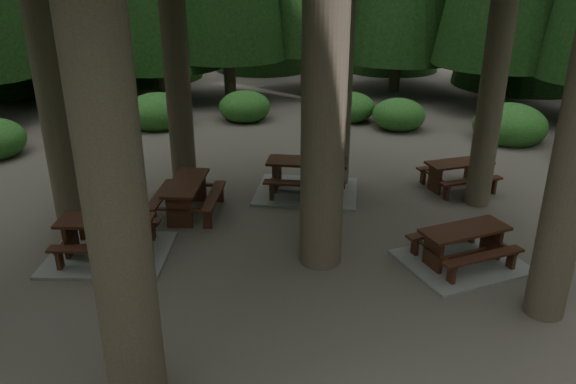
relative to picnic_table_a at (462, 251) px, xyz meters
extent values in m
plane|color=#504841|center=(-3.52, 0.62, -0.26)|extent=(80.00, 80.00, 0.00)
cube|color=gray|center=(0.00, 0.00, -0.24)|extent=(2.52, 2.18, 0.05)
cube|color=#361D10|center=(0.00, 0.00, 0.48)|extent=(1.86, 0.93, 0.06)
cube|color=#361D10|center=(-0.08, 0.59, 0.18)|extent=(1.80, 0.49, 0.05)
cube|color=#361D10|center=(0.08, -0.59, 0.18)|extent=(1.80, 0.49, 0.05)
cube|color=#361D10|center=(-0.71, -0.10, 0.10)|extent=(0.15, 0.55, 0.71)
cube|color=#361D10|center=(-0.71, -0.10, 0.15)|extent=(0.28, 1.43, 0.06)
cube|color=#361D10|center=(0.71, 0.10, 0.10)|extent=(0.15, 0.55, 0.71)
cube|color=#361D10|center=(0.71, 0.10, 0.15)|extent=(0.28, 1.43, 0.06)
cube|color=#361D10|center=(0.00, 0.00, -0.08)|extent=(1.48, 0.28, 0.08)
cube|color=#361D10|center=(-5.11, 3.79, 0.53)|extent=(1.31, 2.04, 0.06)
cube|color=#361D10|center=(-5.71, 3.99, 0.21)|extent=(0.86, 1.89, 0.05)
cube|color=#361D10|center=(-4.51, 3.58, 0.21)|extent=(0.86, 1.89, 0.05)
cube|color=#361D10|center=(-5.35, 3.07, 0.12)|extent=(0.58, 0.27, 0.76)
cube|color=#361D10|center=(-5.35, 3.07, 0.18)|extent=(1.48, 0.57, 0.06)
cube|color=#361D10|center=(-4.86, 4.51, 0.12)|extent=(0.58, 0.27, 0.76)
cube|color=#361D10|center=(-4.86, 4.51, 0.18)|extent=(1.48, 0.57, 0.06)
cube|color=#361D10|center=(-5.11, 3.79, -0.07)|extent=(0.59, 1.53, 0.08)
cube|color=gray|center=(-1.97, 4.35, -0.24)|extent=(3.23, 2.97, 0.05)
cube|color=#361D10|center=(-1.97, 4.35, 0.59)|extent=(2.19, 1.50, 0.07)
cube|color=#361D10|center=(-1.72, 4.98, 0.25)|extent=(2.00, 1.03, 0.06)
cube|color=#361D10|center=(-2.23, 3.71, 0.25)|extent=(2.00, 1.03, 0.06)
cube|color=#361D10|center=(-2.73, 4.65, 0.15)|extent=(0.32, 0.61, 0.82)
cube|color=#361D10|center=(-2.73, 4.65, 0.21)|extent=(0.70, 1.56, 0.07)
cube|color=#361D10|center=(-1.22, 4.04, 0.15)|extent=(0.32, 0.61, 0.82)
cube|color=#361D10|center=(-1.22, 4.04, 0.21)|extent=(0.70, 1.56, 0.07)
cube|color=#361D10|center=(-1.97, 4.35, -0.06)|extent=(1.61, 0.72, 0.09)
cube|color=#361D10|center=(1.99, 3.59, 0.46)|extent=(1.77, 0.77, 0.06)
cube|color=#361D10|center=(1.96, 4.17, 0.17)|extent=(1.75, 0.33, 0.05)
cube|color=#361D10|center=(2.02, 3.01, 0.17)|extent=(1.75, 0.33, 0.05)
cube|color=#361D10|center=(1.29, 3.56, 0.09)|extent=(0.11, 0.54, 0.70)
cube|color=#361D10|center=(1.29, 3.56, 0.14)|extent=(0.15, 1.40, 0.06)
cube|color=#361D10|center=(2.68, 3.63, 0.09)|extent=(0.11, 0.54, 0.70)
cube|color=#361D10|center=(2.68, 3.63, 0.14)|extent=(0.15, 1.40, 0.06)
cube|color=#361D10|center=(1.99, 3.59, -0.09)|extent=(1.45, 0.15, 0.08)
cube|color=gray|center=(-6.87, 2.12, -0.24)|extent=(2.88, 2.58, 0.05)
cube|color=#361D10|center=(-6.87, 2.12, 0.53)|extent=(2.03, 1.22, 0.06)
cube|color=#361D10|center=(-6.70, 2.73, 0.21)|extent=(1.90, 0.77, 0.05)
cube|color=#361D10|center=(-7.04, 1.51, 0.21)|extent=(1.90, 0.77, 0.05)
cube|color=#361D10|center=(-7.60, 2.32, 0.12)|extent=(0.24, 0.58, 0.76)
cube|color=#361D10|center=(-7.60, 2.32, 0.18)|extent=(0.49, 1.50, 0.06)
cube|color=#361D10|center=(-6.14, 1.91, 0.12)|extent=(0.24, 0.58, 0.76)
cube|color=#361D10|center=(-6.14, 1.91, 0.18)|extent=(0.49, 1.50, 0.06)
cube|color=#361D10|center=(-6.87, 2.12, -0.07)|extent=(1.55, 0.51, 0.08)
ellipsoid|color=#225F20|center=(5.92, 7.07, 0.14)|extent=(2.42, 2.42, 1.49)
ellipsoid|color=#225F20|center=(2.92, 9.31, 0.14)|extent=(1.90, 1.90, 1.17)
ellipsoid|color=#225F20|center=(1.62, 10.79, 0.14)|extent=(1.84, 1.84, 1.13)
ellipsoid|color=#225F20|center=(-2.22, 11.87, 0.14)|extent=(1.95, 1.95, 1.20)
ellipsoid|color=#225F20|center=(-5.45, 11.83, 0.14)|extent=(2.31, 2.31, 1.42)
ellipsoid|color=#225F20|center=(-7.61, 11.18, 0.14)|extent=(1.93, 1.93, 1.19)
camera|label=1|loc=(-5.86, -8.71, 5.40)|focal=35.00mm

